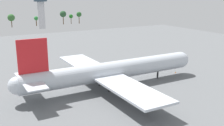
{
  "coord_description": "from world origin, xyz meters",
  "views": [
    {
      "loc": [
        -45.02,
        -79.82,
        32.91
      ],
      "look_at": [
        0.0,
        0.0,
        8.85
      ],
      "focal_mm": 43.26,
      "sensor_mm": 36.0,
      "label": 1
    }
  ],
  "objects": [
    {
      "name": "control_tower",
      "position": [
        22.09,
        172.54,
        18.21
      ],
      "size": [
        12.11,
        12.11,
        29.35
      ],
      "color": "silver",
      "rests_on": "ground_plane"
    },
    {
      "name": "ground_plane",
      "position": [
        0.0,
        0.0,
        0.0
      ],
      "size": [
        282.6,
        282.6,
        0.0
      ],
      "primitive_type": "plane",
      "color": "slate"
    },
    {
      "name": "safety_cone_nose",
      "position": [
        31.79,
        1.82,
        0.33
      ],
      "size": [
        0.46,
        0.46,
        0.65
      ],
      "primitive_type": "cone",
      "color": "orange",
      "rests_on": "ground_plane"
    },
    {
      "name": "cargo_airplane",
      "position": [
        -0.36,
        -0.0,
        5.96
      ],
      "size": [
        70.65,
        63.45,
        19.66
      ],
      "color": "silver",
      "rests_on": "ground_plane"
    },
    {
      "name": "tree_line_backdrop",
      "position": [
        12.89,
        195.27,
        9.71
      ],
      "size": [
        111.61,
        7.13,
        14.24
      ],
      "color": "#51381E",
      "rests_on": "ground_plane"
    }
  ]
}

